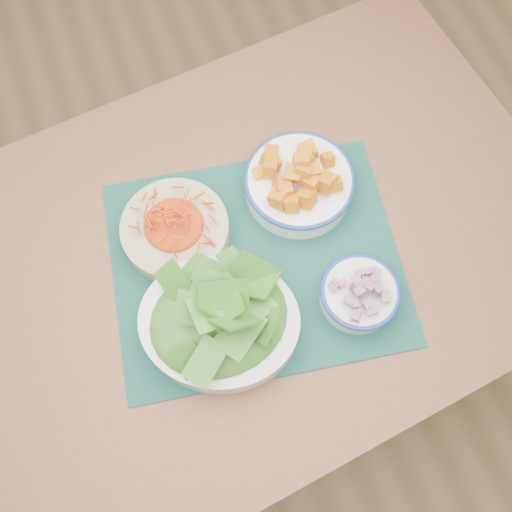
{
  "coord_description": "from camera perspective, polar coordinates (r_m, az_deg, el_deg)",
  "views": [
    {
      "loc": [
        0.15,
        -0.47,
        1.73
      ],
      "look_at": [
        0.28,
        -0.13,
        0.78
      ],
      "focal_mm": 40.0,
      "sensor_mm": 36.0,
      "label": 1
    }
  ],
  "objects": [
    {
      "name": "squash_bowl",
      "position": [
        1.06,
        4.37,
        7.66
      ],
      "size": [
        0.21,
        0.21,
        0.1
      ],
      "rotation": [
        0.0,
        0.0,
        0.05
      ],
      "color": "white",
      "rests_on": "placemat"
    },
    {
      "name": "onion_bowl",
      "position": [
        1.0,
        10.33,
        -3.66
      ],
      "size": [
        0.14,
        0.14,
        0.07
      ],
      "rotation": [
        0.0,
        0.0,
        -0.05
      ],
      "color": "silver",
      "rests_on": "placemat"
    },
    {
      "name": "table",
      "position": [
        1.15,
        -1.29,
        -0.96
      ],
      "size": [
        1.32,
        0.96,
        0.75
      ],
      "rotation": [
        0.0,
        0.0,
        0.11
      ],
      "color": "brown",
      "rests_on": "ground"
    },
    {
      "name": "placemat",
      "position": [
        1.04,
        0.0,
        -0.64
      ],
      "size": [
        0.58,
        0.5,
        0.0
      ],
      "primitive_type": "cube",
      "rotation": [
        0.0,
        0.0,
        -0.16
      ],
      "color": "#0B2F2A",
      "rests_on": "table"
    },
    {
      "name": "carrot_bowl",
      "position": [
        1.04,
        -8.13,
        2.78
      ],
      "size": [
        0.24,
        0.24,
        0.07
      ],
      "rotation": [
        0.0,
        0.0,
        0.26
      ],
      "color": "#BBAA8B",
      "rests_on": "placemat"
    },
    {
      "name": "lettuce_bowl",
      "position": [
        0.95,
        -3.75,
        -6.24
      ],
      "size": [
        0.34,
        0.32,
        0.14
      ],
      "rotation": [
        0.0,
        0.0,
        -0.43
      ],
      "color": "white",
      "rests_on": "placemat"
    },
    {
      "name": "ground",
      "position": [
        1.8,
        -9.86,
        -8.48
      ],
      "size": [
        4.0,
        4.0,
        0.0
      ],
      "primitive_type": "plane",
      "color": "#A47F4F",
      "rests_on": "ground"
    }
  ]
}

